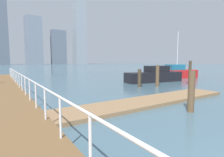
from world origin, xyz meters
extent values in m
plane|color=#476675|center=(0.00, 20.00, 0.00)|extent=(300.00, 300.00, 0.00)
cube|color=#93704C|center=(2.53, 6.74, 0.09)|extent=(12.06, 2.00, 0.18)
cylinder|color=white|center=(-3.15, 2.43, 0.93)|extent=(0.06, 0.06, 1.05)
cylinder|color=white|center=(-3.15, 4.11, 0.93)|extent=(0.06, 0.06, 1.05)
cylinder|color=white|center=(-3.15, 5.79, 0.93)|extent=(0.06, 0.06, 1.05)
cylinder|color=white|center=(-3.15, 7.47, 0.93)|extent=(0.06, 0.06, 1.05)
cylinder|color=white|center=(-3.15, 9.15, 0.93)|extent=(0.06, 0.06, 1.05)
cylinder|color=white|center=(-3.15, 10.83, 0.93)|extent=(0.06, 0.06, 1.05)
cylinder|color=white|center=(-3.15, 12.51, 0.93)|extent=(0.06, 0.06, 1.05)
cylinder|color=white|center=(-3.15, 14.19, 0.93)|extent=(0.06, 0.06, 1.05)
cylinder|color=white|center=(-3.15, 15.87, 0.93)|extent=(0.06, 0.06, 1.05)
cylinder|color=white|center=(-3.15, 17.55, 0.93)|extent=(0.06, 0.06, 1.05)
cylinder|color=white|center=(-3.15, 19.23, 0.93)|extent=(0.06, 0.06, 1.05)
cylinder|color=white|center=(-3.15, 20.91, 0.93)|extent=(0.06, 0.06, 1.05)
cylinder|color=white|center=(-3.15, 22.59, 0.93)|extent=(0.06, 0.06, 1.05)
cylinder|color=white|center=(-3.15, 24.27, 0.93)|extent=(0.06, 0.06, 1.05)
cylinder|color=white|center=(-3.15, 25.95, 0.93)|extent=(0.06, 0.06, 1.05)
cylinder|color=white|center=(-3.15, 10.83, 1.45)|extent=(0.06, 30.24, 0.06)
cylinder|color=brown|center=(2.95, 4.43, 0.95)|extent=(0.30, 0.30, 1.90)
cylinder|color=brown|center=(7.88, 10.90, 0.99)|extent=(0.32, 0.32, 1.97)
cylinder|color=#473826|center=(6.29, 11.58, 0.81)|extent=(0.32, 0.32, 1.62)
cylinder|color=#473826|center=(11.66, 10.06, 1.20)|extent=(0.27, 0.27, 2.39)
cube|color=black|center=(10.35, 13.64, 0.55)|extent=(7.09, 2.62, 1.11)
cube|color=black|center=(10.75, 13.59, 1.46)|extent=(2.82, 1.71, 0.72)
cube|color=red|center=(16.56, 15.15, 0.57)|extent=(6.05, 3.17, 1.14)
cube|color=#1E6B8C|center=(16.21, 15.23, 1.52)|extent=(2.51, 2.03, 0.76)
cylinder|color=silver|center=(16.56, 15.15, 3.78)|extent=(0.12, 0.12, 5.27)
cube|color=slate|center=(-1.98, 147.62, 28.79)|extent=(9.68, 10.47, 57.59)
cube|color=gray|center=(18.90, 143.08, 17.70)|extent=(11.34, 11.44, 35.40)
cube|color=slate|center=(37.65, 143.39, 13.66)|extent=(11.38, 6.87, 27.32)
cube|color=#8C939E|center=(54.08, 138.36, 44.87)|extent=(9.48, 11.66, 89.73)
camera|label=1|loc=(-4.37, -0.10, 2.32)|focal=27.73mm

